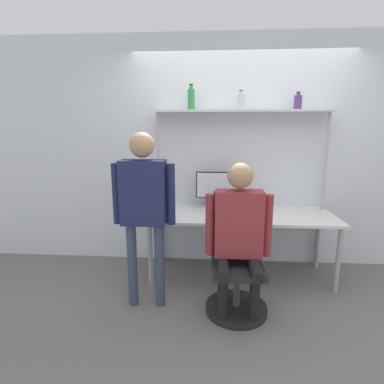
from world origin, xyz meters
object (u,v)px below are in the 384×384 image
(office_chair, at_px, (236,282))
(person_standing, at_px, (144,199))
(bottle_purple, at_px, (298,102))
(cell_phone, at_px, (249,218))
(bottle_green, at_px, (191,99))
(laptop, at_px, (227,210))
(monitor, at_px, (219,188))
(person_seated, at_px, (239,228))
(bottle_clear, at_px, (241,102))

(office_chair, distance_m, person_standing, 1.13)
(office_chair, distance_m, bottle_purple, 2.01)
(cell_phone, height_order, bottle_green, bottle_green)
(laptop, xyz_separation_m, person_standing, (-0.76, -0.54, 0.23))
(monitor, distance_m, bottle_purple, 1.27)
(office_chair, height_order, bottle_green, bottle_green)
(person_seated, height_order, bottle_green, bottle_green)
(office_chair, bearing_deg, bottle_green, 117.44)
(bottle_green, distance_m, bottle_clear, 0.55)
(office_chair, height_order, bottle_clear, bottle_clear)
(laptop, distance_m, person_standing, 0.96)
(office_chair, bearing_deg, bottle_purple, 53.47)
(person_seated, bearing_deg, office_chair, 91.37)
(bottle_green, bearing_deg, cell_phone, -33.16)
(cell_phone, bearing_deg, laptop, 168.36)
(laptop, xyz_separation_m, cell_phone, (0.23, -0.05, -0.07))
(office_chair, xyz_separation_m, bottle_purple, (0.68, 0.92, 1.65))
(bottle_purple, height_order, bottle_green, bottle_green)
(monitor, distance_m, cell_phone, 0.54)
(laptop, bearing_deg, person_standing, -144.74)
(monitor, height_order, person_seated, person_seated)
(cell_phone, bearing_deg, office_chair, -107.01)
(monitor, xyz_separation_m, laptop, (0.07, -0.33, -0.17))
(bottle_purple, distance_m, bottle_green, 1.16)
(monitor, xyz_separation_m, person_standing, (-0.69, -0.87, 0.06))
(office_chair, relative_size, person_seated, 0.66)
(office_chair, bearing_deg, bottle_clear, 85.76)
(person_standing, bearing_deg, person_seated, -4.27)
(person_seated, bearing_deg, bottle_purple, 54.81)
(person_seated, bearing_deg, person_standing, 175.73)
(monitor, relative_size, office_chair, 0.60)
(person_standing, distance_m, bottle_purple, 1.98)
(laptop, relative_size, bottle_purple, 1.49)
(office_chair, distance_m, bottle_green, 1.98)
(bottle_clear, bearing_deg, laptop, -111.46)
(person_seated, xyz_separation_m, bottle_purple, (0.68, 0.97, 1.12))
(office_chair, bearing_deg, monitor, 99.55)
(cell_phone, xyz_separation_m, office_chair, (-0.16, -0.51, -0.45))
(monitor, relative_size, laptop, 1.94)
(office_chair, xyz_separation_m, bottle_clear, (0.07, 0.92, 1.66))
(person_standing, relative_size, bottle_purple, 8.58)
(cell_phone, bearing_deg, bottle_purple, 38.13)
(cell_phone, height_order, person_standing, person_standing)
(cell_phone, relative_size, person_seated, 0.11)
(cell_phone, distance_m, person_standing, 1.15)
(monitor, height_order, bottle_purple, bottle_purple)
(bottle_green, bearing_deg, laptop, -42.30)
(monitor, xyz_separation_m, cell_phone, (0.30, -0.38, -0.24))
(laptop, xyz_separation_m, bottle_clear, (0.14, 0.37, 1.14))
(monitor, xyz_separation_m, bottle_clear, (0.22, 0.04, 0.96))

